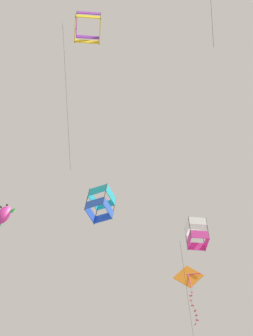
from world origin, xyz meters
TOP-DOWN VIEW (x-y plane):
  - kite_box_highest at (-2.19, 0.05)m, footprint 1.63×1.53m
  - kite_diamond_upper_right at (-5.37, -3.89)m, footprint 1.31×1.21m
  - kite_box_low_drifter at (0.90, -3.72)m, footprint 1.83×1.65m
  - kite_fish_near_left at (3.91, -9.16)m, footprint 1.51×1.36m
  - kite_box_far_centre at (6.38, 2.66)m, footprint 2.23×2.12m

SIDE VIEW (x-z plane):
  - kite_box_highest at x=-2.19m, z-range 27.97..36.55m
  - kite_diamond_upper_right at x=-5.37m, z-range 30.76..34.72m
  - kite_box_low_drifter at x=0.90m, z-range 33.92..35.85m
  - kite_fish_near_left at x=3.91m, z-range 34.82..36.91m
  - kite_box_far_centre at x=6.38m, z-range 34.16..43.08m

